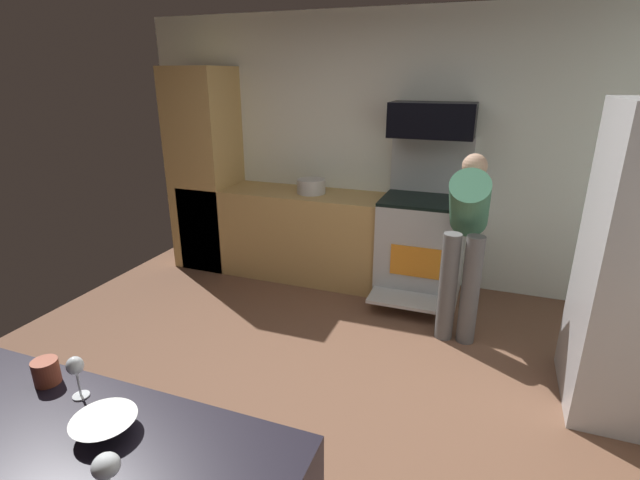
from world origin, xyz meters
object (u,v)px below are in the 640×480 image
(oven_range, at_px, (421,244))
(stock_pot, at_px, (311,186))
(mug_tea, at_px, (46,372))
(wine_glass_mid, at_px, (106,468))
(microwave, at_px, (432,120))
(mixing_bowl_large, at_px, (105,425))
(person_cook, at_px, (466,233))
(wine_glass_near, at_px, (76,368))

(oven_range, xyz_separation_m, stock_pot, (-1.12, 0.01, 0.46))
(oven_range, xyz_separation_m, mug_tea, (-0.96, -3.17, 0.44))
(oven_range, xyz_separation_m, wine_glass_mid, (-0.34, -3.50, 0.50))
(microwave, distance_m, mixing_bowl_large, 3.51)
(stock_pot, bearing_deg, person_cook, -21.99)
(mixing_bowl_large, relative_size, wine_glass_mid, 1.44)
(microwave, relative_size, person_cook, 0.52)
(oven_range, height_order, person_cook, oven_range)
(mug_tea, bearing_deg, wine_glass_mid, -27.73)
(mug_tea, bearing_deg, microwave, 73.70)
(wine_glass_near, distance_m, wine_glass_mid, 0.53)
(microwave, relative_size, wine_glass_near, 4.42)
(wine_glass_near, relative_size, mug_tea, 1.72)
(microwave, bearing_deg, stock_pot, -175.93)
(wine_glass_mid, bearing_deg, stock_pot, 102.60)
(person_cook, bearing_deg, mug_tea, -118.07)
(oven_range, bearing_deg, stock_pot, 179.33)
(mixing_bowl_large, distance_m, wine_glass_mid, 0.30)
(wine_glass_mid, xyz_separation_m, stock_pot, (-0.78, 3.51, -0.04))
(wine_glass_near, distance_m, stock_pot, 3.23)
(wine_glass_near, relative_size, wine_glass_mid, 1.13)
(wine_glass_near, distance_m, mug_tea, 0.20)
(mixing_bowl_large, bearing_deg, mug_tea, 162.32)
(microwave, relative_size, mug_tea, 7.62)
(person_cook, height_order, wine_glass_near, person_cook)
(wine_glass_mid, bearing_deg, oven_range, 84.45)
(person_cook, bearing_deg, microwave, 120.53)
(mixing_bowl_large, height_order, stock_pot, stock_pot)
(person_cook, bearing_deg, wine_glass_mid, -104.60)
(mixing_bowl_large, xyz_separation_m, stock_pot, (-0.57, 3.32, 0.04))
(oven_range, relative_size, wine_glass_near, 8.90)
(person_cook, height_order, mug_tea, person_cook)
(mug_tea, bearing_deg, oven_range, 73.25)
(wine_glass_near, xyz_separation_m, mug_tea, (-0.18, 0.02, -0.07))
(wine_glass_near, bearing_deg, microwave, 76.79)
(mixing_bowl_large, bearing_deg, person_cook, 70.34)
(microwave, xyz_separation_m, wine_glass_mid, (-0.34, -3.59, -0.63))
(person_cook, distance_m, mug_tea, 2.91)
(oven_range, bearing_deg, mixing_bowl_large, -99.45)
(oven_range, bearing_deg, wine_glass_mid, -95.55)
(person_cook, bearing_deg, wine_glass_near, -114.62)
(mug_tea, bearing_deg, mixing_bowl_large, -17.68)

